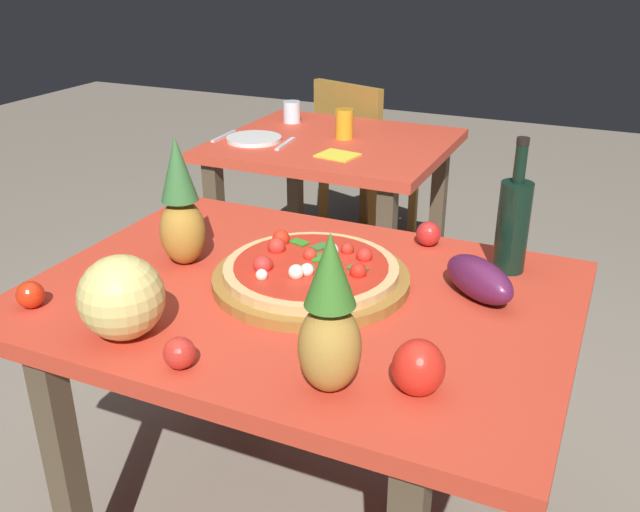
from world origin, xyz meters
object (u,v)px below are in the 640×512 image
Objects in this scene: bell_pepper at (418,367)px; tomato_by_bottle at (428,234)px; display_table at (300,325)px; dinner_plate at (254,139)px; pineapple_right at (330,322)px; fork_utensil at (224,136)px; background_table at (334,167)px; pizza at (310,267)px; eggplant at (479,279)px; drinking_glass_water at (292,112)px; tomato_near_board at (180,353)px; melon at (121,297)px; knife_utensil at (285,144)px; wine_bottle at (513,223)px; dining_chair at (360,156)px; pizza_board at (311,279)px; pineapple_left at (181,208)px; drinking_glass_juice at (344,124)px; napkin_folded at (338,155)px; tomato_at_corner at (30,295)px; tomato_beside_pepper at (182,203)px.

bell_pepper is 0.66m from tomato_by_bottle.
dinner_plate reaches higher than display_table.
pineapple_right is 1.79m from fork_utensil.
background_table is at bearing 118.21° from bell_pepper.
pizza is at bearing -69.23° from background_table.
drinking_glass_water is (-1.11, 1.31, 0.00)m from eggplant.
pizza is 1.35× the size of pineapple_right.
tomato_near_board reaches higher than display_table.
melon reaches higher than display_table.
bell_pepper is (0.59, 0.06, -0.04)m from melon.
eggplant is at bearing -50.35° from knife_utensil.
display_table is 3.72× the size of wine_bottle.
dining_chair is 1.86× the size of pizza_board.
wine_bottle is 0.79m from pineapple_left.
drinking_glass_juice is at bearing 130.53° from wine_bottle.
napkin_folded is at bearing -45.91° from drinking_glass_water.
tomato_near_board is 0.44× the size of napkin_folded.
tomato_at_corner is at bearing -91.75° from background_table.
tomato_beside_pepper is (-0.53, 0.26, 0.02)m from pizza_board.
tomato_by_bottle is (0.72, 0.07, -0.00)m from tomato_beside_pepper.
pizza_board reaches higher than background_table.
pineapple_left is 1.12m from knife_utensil.
pizza is 6.60× the size of tomato_near_board.
bell_pepper is at bearing -57.27° from drinking_glass_water.
background_table is at bearing 103.33° from tomato_near_board.
background_table is 1.67m from tomato_near_board.
fork_utensil is at bearing 142.38° from eggplant.
bell_pepper is at bearing 5.81° from melon.
bell_pepper is at bearing -95.31° from wine_bottle.
pizza is 6.25× the size of tomato_by_bottle.
bell_pepper is 0.74× the size of napkin_folded.
melon reaches higher than pizza.
knife_utensil is at bearing -1.56° from fork_utensil.
background_table is 2.81× the size of pineapple_left.
melon is 0.95× the size of knife_utensil.
drinking_glass_water is (-0.21, 1.14, 0.01)m from tomato_beside_pepper.
tomato_beside_pepper is 0.76m from napkin_folded.
bell_pepper is 0.52× the size of eggplant.
fork_utensil and knife_utensil have the same top height.
dinner_plate is (-0.29, -0.14, 0.12)m from background_table.
pineapple_right is at bearing -56.23° from dinner_plate.
napkin_folded reaches higher than display_table.
eggplant is 1.11× the size of fork_utensil.
dining_chair is at bearing 104.59° from drinking_glass_juice.
tomato_at_corner is 0.93× the size of tomato_by_bottle.
tomato_near_board is (-0.48, -0.68, -0.09)m from wine_bottle.
pineapple_right reaches higher than bell_pepper.
dining_chair is 6.07× the size of napkin_folded.
tomato_beside_pepper is 0.82m from tomato_near_board.
pineapple_left is 0.36m from melon.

